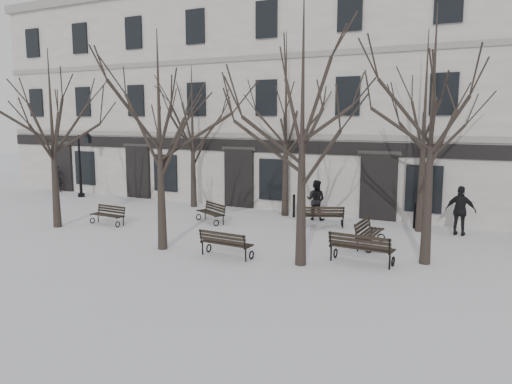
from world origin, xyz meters
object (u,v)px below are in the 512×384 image
Objects in this scene: bench_2 at (361,247)px; lamp_post at (83,160)px; tree_1 at (159,114)px; tree_0 at (51,117)px; bench_4 at (321,215)px; tree_2 at (303,95)px; bench_3 at (212,212)px; tree_3 at (433,105)px; bench_5 at (368,232)px; bench_1 at (225,243)px; bench_0 at (108,214)px.

bench_2 is 0.54× the size of lamp_post.
tree_0 is at bearing 172.46° from tree_1.
bench_2 reaches higher than bench_4.
tree_2 is at bearing -1.97° from tree_0.
bench_3 is at bearing -14.00° from lamp_post.
tree_0 is 4.17× the size of bench_3.
tree_3 is 4.14× the size of bench_5.
tree_0 is at bearing -1.88° from bench_1.
bench_4 is 1.02× the size of bench_5.
bench_3 is 0.90× the size of bench_4.
tree_0 is at bearing -173.93° from tree_3.
tree_1 is 2.00× the size of lamp_post.
bench_1 reaches higher than bench_0.
tree_3 reaches higher than bench_0.
bench_5 reaches higher than bench_3.
bench_1 is at bearing -4.81° from tree_0.
bench_4 is at bearing -98.77° from bench_1.
bench_3 is (5.14, 3.71, -4.03)m from tree_0.
tree_3 reaches higher than bench_5.
bench_2 is 8.06m from bench_3.
tree_3 reaches higher than lamp_post.
bench_1 is (8.49, -0.72, -4.00)m from tree_0.
bench_1 reaches higher than bench_3.
bench_5 is at bearing 69.13° from tree_2.
tree_3 is 4.96m from bench_5.
tree_1 is 13.34m from lamp_post.
lamp_post reaches higher than bench_3.
tree_2 reaches higher than bench_4.
tree_1 is 8.19m from bench_5.
bench_0 is 0.82× the size of bench_2.
tree_3 is at bearing 6.07° from tree_0.
bench_1 is at bearing -172.18° from tree_2.
tree_1 reaches higher than bench_3.
bench_3 is (-5.81, 4.09, -4.65)m from tree_2.
lamp_post is at bearing 166.25° from tree_3.
bench_3 is 4.69m from bench_4.
bench_0 is 0.94× the size of bench_3.
tree_3 is 13.50m from bench_0.
tree_1 is at bearing 120.39° from bench_5.
tree_2 reaches higher than bench_5.
bench_4 is at bearing 103.58° from tree_2.
bench_0 is 0.44× the size of lamp_post.
bench_3 is 0.47× the size of lamp_post.
bench_3 is (-3.35, 4.43, -0.03)m from bench_1.
bench_4 is at bearing 57.72° from tree_1.
tree_3 is 4.75× the size of bench_0.
tree_1 is 7.78m from bench_2.
bench_2 is at bearing -170.52° from bench_5.
tree_1 is 3.93× the size of bench_5.
bench_0 is at bearing -0.24° from bench_4.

